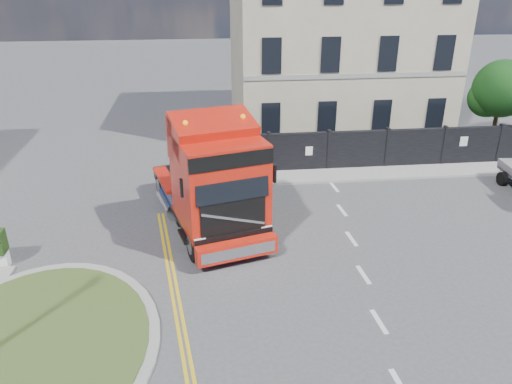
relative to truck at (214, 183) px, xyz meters
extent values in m
plane|color=#424244|center=(1.87, -3.11, -2.06)|extent=(120.00, 120.00, 0.00)
cylinder|color=gray|center=(-5.13, -6.11, -2.00)|extent=(6.80, 6.80, 0.12)
cylinder|color=#364C1E|center=(-5.13, -6.11, -1.92)|extent=(6.20, 6.20, 0.05)
cube|color=black|center=(7.87, 5.89, -1.06)|extent=(18.00, 0.25, 2.00)
cube|color=#BCB395|center=(7.87, 13.39, 3.44)|extent=(12.00, 10.00, 11.00)
cylinder|color=#382619|center=(16.37, 8.89, -0.86)|extent=(0.24, 0.24, 2.40)
sphere|color=#103613|center=(16.37, 8.89, 1.14)|extent=(3.20, 3.20, 3.20)
sphere|color=#103613|center=(15.87, 9.29, 0.54)|extent=(2.20, 2.20, 2.20)
cube|color=gray|center=(7.87, 4.99, -2.00)|extent=(20.00, 1.60, 0.12)
cube|color=black|center=(-0.33, 1.24, -1.20)|extent=(4.59, 7.71, 0.52)
cube|color=red|center=(0.19, -0.70, 0.41)|extent=(3.55, 3.63, 3.21)
cube|color=red|center=(-0.13, 0.47, 1.73)|extent=(3.04, 1.74, 1.61)
cube|color=black|center=(0.57, -2.12, 0.87)|extent=(2.46, 0.72, 1.21)
cube|color=red|center=(0.66, -2.47, -1.43)|extent=(2.88, 1.13, 0.63)
cylinder|color=black|center=(-0.77, -1.91, -1.46)|extent=(0.66, 1.25, 1.19)
cylinder|color=gray|center=(-0.77, -1.91, -1.46)|extent=(0.56, 0.74, 0.66)
cylinder|color=black|center=(1.62, -1.26, -1.46)|extent=(0.66, 1.25, 1.19)
cylinder|color=gray|center=(1.62, -1.26, -1.46)|extent=(0.56, 0.74, 0.66)
cylinder|color=black|center=(-1.83, 2.03, -1.46)|extent=(0.66, 1.25, 1.19)
cylinder|color=gray|center=(-1.83, 2.03, -1.46)|extent=(0.56, 0.74, 0.66)
cylinder|color=black|center=(0.57, 2.67, -1.46)|extent=(0.66, 1.25, 1.19)
cylinder|color=gray|center=(0.57, 2.67, -1.46)|extent=(0.56, 0.74, 0.66)
cylinder|color=black|center=(-2.19, 3.36, -1.46)|extent=(0.66, 1.25, 1.19)
cylinder|color=gray|center=(-2.19, 3.36, -1.46)|extent=(0.56, 0.74, 0.66)
cylinder|color=black|center=(0.21, 4.00, -1.46)|extent=(0.66, 1.25, 1.19)
cylinder|color=gray|center=(0.21, 4.00, -1.46)|extent=(0.56, 0.74, 0.66)
cylinder|color=black|center=(13.58, 3.08, -1.73)|extent=(0.23, 0.65, 0.65)
camera|label=1|loc=(-0.31, -17.08, 7.36)|focal=35.00mm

